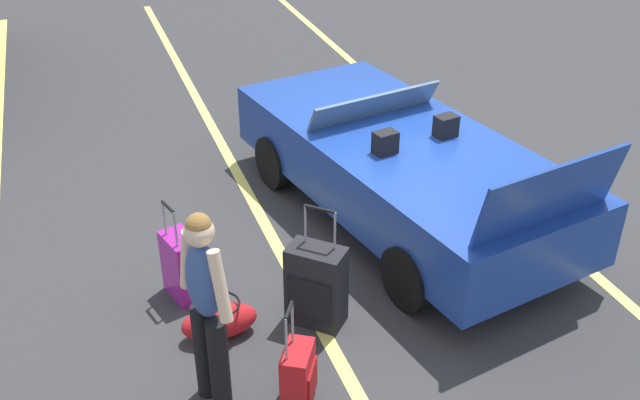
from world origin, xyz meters
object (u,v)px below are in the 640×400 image
(suitcase_medium_bright, at_px, (182,266))
(traveler_person, at_px, (206,302))
(suitcase_large_black, at_px, (316,286))
(duffel_bag, at_px, (219,321))
(suitcase_small_carryon, at_px, (298,376))
(convertible_car, at_px, (390,159))

(suitcase_medium_bright, relative_size, traveler_person, 0.59)
(suitcase_large_black, xyz_separation_m, suitcase_medium_bright, (0.75, 1.00, -0.06))
(suitcase_large_black, distance_m, duffel_bag, 0.86)
(suitcase_small_carryon, bearing_deg, suitcase_medium_bright, 140.60)
(convertible_car, relative_size, suitcase_medium_bright, 4.54)
(suitcase_small_carryon, xyz_separation_m, duffel_bag, (0.93, 0.39, -0.10))
(convertible_car, xyz_separation_m, traveler_person, (-2.15, 2.39, 0.34))
(suitcase_medium_bright, height_order, duffel_bag, suitcase_medium_bright)
(duffel_bag, height_order, traveler_person, traveler_person)
(suitcase_large_black, distance_m, suitcase_medium_bright, 1.25)
(suitcase_large_black, relative_size, duffel_bag, 1.71)
(suitcase_small_carryon, bearing_deg, convertible_car, 83.80)
(suitcase_small_carryon, height_order, traveler_person, traveler_person)
(duffel_bag, bearing_deg, suitcase_small_carryon, -157.13)
(convertible_car, distance_m, suitcase_large_black, 2.06)
(suitcase_large_black, bearing_deg, suitcase_small_carryon, 16.18)
(convertible_car, bearing_deg, duffel_bag, 112.44)
(suitcase_medium_bright, xyz_separation_m, duffel_bag, (-0.66, -0.18, -0.16))
(suitcase_medium_bright, distance_m, duffel_bag, 0.70)
(convertible_car, xyz_separation_m, suitcase_small_carryon, (-2.37, 1.80, -0.34))
(suitcase_small_carryon, height_order, duffel_bag, suitcase_small_carryon)
(traveler_person, bearing_deg, suitcase_large_black, 9.90)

